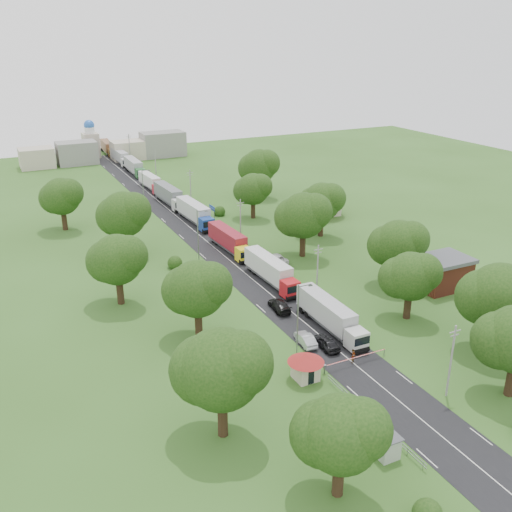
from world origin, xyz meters
TOP-DOWN VIEW (x-y plane):
  - ground at (0.00, 0.00)m, footprint 260.00×260.00m
  - road at (0.00, 20.00)m, footprint 8.00×200.00m
  - boom_barrier at (-1.36, -25.00)m, footprint 9.22×0.35m
  - guard_booth at (-7.20, -25.00)m, footprint 4.40×4.40m
  - kiosk at (-7.00, -40.00)m, footprint 2.30×2.30m
  - guard_rail at (-5.00, -35.00)m, footprint 0.10×17.00m
  - info_sign at (5.20, 35.00)m, footprint 0.12×3.10m
  - pole_0 at (5.50, -35.00)m, footprint 1.60×0.24m
  - pole_1 at (5.50, -7.00)m, footprint 1.60×0.24m
  - pole_2 at (5.50, 21.00)m, footprint 1.60×0.24m
  - pole_3 at (5.50, 49.00)m, footprint 1.60×0.24m
  - pole_4 at (5.50, 77.00)m, footprint 1.60×0.24m
  - pole_5 at (5.50, 105.00)m, footprint 1.60×0.24m
  - lamp_0 at (-5.35, -20.00)m, footprint 2.03×0.22m
  - lamp_1 at (-5.35, 15.00)m, footprint 2.03×0.22m
  - lamp_2 at (-5.35, 50.00)m, footprint 2.03×0.22m
  - tree_1 at (17.99, -29.83)m, footprint 9.60×9.60m
  - tree_2 at (13.99, -17.86)m, footprint 8.00×8.00m
  - tree_3 at (19.99, -7.84)m, footprint 8.80×8.80m
  - tree_4 at (12.99, 10.17)m, footprint 9.60×9.60m
  - tree_5 at (21.99, 18.16)m, footprint 8.80×8.80m
  - tree_6 at (14.99, 35.14)m, footprint 8.00×8.00m
  - tree_7 at (23.99, 50.17)m, footprint 9.60×9.60m
  - tree_8 at (-14.01, -41.86)m, footprint 8.00×8.00m
  - tree_9 at (-20.01, -29.83)m, footprint 9.60×9.60m
  - tree_10 at (-15.01, -9.84)m, footprint 8.80×8.80m
  - tree_11 at (-22.01, 5.16)m, footprint 8.80×8.80m
  - tree_12 at (-16.01, 25.17)m, footprint 9.60×9.60m
  - tree_13 at (-24.01, 45.16)m, footprint 8.80×8.80m
  - house_brick at (26.00, -12.00)m, footprint 8.60×6.60m
  - house_cream at (30.00, 30.00)m, footprint 10.08×10.08m
  - distant_town at (0.68, 110.00)m, footprint 52.00×8.00m
  - church at (-4.00, 118.00)m, footprint 5.00×5.00m
  - truck_0 at (2.14, -15.80)m, footprint 2.63×14.85m
  - truck_1 at (2.12, 1.77)m, footprint 2.94×15.03m
  - truck_2 at (1.90, 18.21)m, footprint 3.09×14.69m
  - truck_3 at (2.11, 37.22)m, footprint 3.35×15.76m
  - truck_4 at (1.62, 53.36)m, footprint 3.28×15.53m
  - truck_5 at (1.64, 69.17)m, footprint 3.00×13.85m
  - truck_6 at (2.38, 88.45)m, footprint 2.63×15.15m
  - truck_7 at (2.26, 104.51)m, footprint 2.85×14.59m
  - truck_8 at (2.20, 122.23)m, footprint 3.08×14.87m
  - car_lane_front at (-1.00, -20.00)m, footprint 2.22×4.89m
  - car_lane_mid at (-3.00, -18.00)m, footprint 2.11×4.70m
  - car_lane_rear at (-1.35, -7.65)m, footprint 2.66×5.47m
  - car_verge_near at (7.32, 9.33)m, footprint 2.47×5.22m
  - car_verge_far at (5.50, 28.90)m, footprint 1.87×4.54m
  - pedestrian_near at (0.04, -24.50)m, footprint 0.79×0.71m
  - pedestrian_booth at (-6.50, -24.33)m, footprint 1.11×1.19m

SIDE VIEW (x-z plane):
  - ground at x=0.00m, z-range 0.00..0.00m
  - road at x=0.00m, z-range -0.02..0.02m
  - guard_rail at x=-5.00m, z-range -0.85..0.85m
  - car_verge_near at x=7.32m, z-range 0.00..1.44m
  - car_lane_mid at x=-3.00m, z-range 0.00..1.50m
  - car_lane_rear at x=-1.35m, z-range 0.00..1.53m
  - car_verge_far at x=5.50m, z-range 0.00..1.54m
  - car_lane_front at x=-1.00m, z-range 0.00..1.63m
  - boom_barrier at x=-1.36m, z-range 0.30..1.48m
  - pedestrian_near at x=0.04m, z-range 0.00..1.82m
  - pedestrian_booth at x=-6.50m, z-range 0.00..1.94m
  - kiosk at x=-7.00m, z-range 0.02..2.43m
  - truck_5 at x=1.64m, z-range 0.12..3.94m
  - truck_7 at x=2.26m, z-range 0.12..4.16m
  - truck_2 at x=1.90m, z-range 0.12..4.18m
  - guard_booth at x=-7.20m, z-range 0.44..3.89m
  - truck_8 at x=2.20m, z-range 0.13..4.24m
  - truck_0 at x=2.14m, z-range 0.13..4.24m
  - truck_1 at x=2.12m, z-range 0.13..4.28m
  - truck_6 at x=2.38m, z-range 0.13..4.33m
  - truck_4 at x=1.62m, z-range 0.13..4.42m
  - truck_3 at x=2.11m, z-range 0.13..4.49m
  - house_brick at x=26.00m, z-range 0.05..5.25m
  - info_sign at x=5.20m, z-range 0.95..5.05m
  - distant_town at x=0.68m, z-range -0.51..7.49m
  - house_cream at x=30.00m, z-range 0.74..6.54m
  - pole_0 at x=5.50m, z-range 0.18..9.18m
  - pole_1 at x=5.50m, z-range 0.18..9.18m
  - pole_2 at x=5.50m, z-range 0.18..9.18m
  - pole_3 at x=5.50m, z-range 0.18..9.18m
  - pole_4 at x=5.50m, z-range 0.18..9.18m
  - pole_5 at x=5.50m, z-range 0.18..9.18m
  - church at x=-4.00m, z-range -0.76..11.54m
  - lamp_0 at x=-5.35m, z-range 0.55..10.55m
  - lamp_1 at x=-5.35m, z-range 0.55..10.55m
  - lamp_2 at x=-5.35m, z-range 0.55..10.55m
  - tree_2 at x=13.99m, z-range 1.55..11.65m
  - tree_6 at x=14.99m, z-range 1.55..11.65m
  - tree_8 at x=-14.01m, z-range 1.55..11.65m
  - tree_3 at x=19.99m, z-range 1.69..12.76m
  - tree_5 at x=21.99m, z-range 1.69..12.76m
  - tree_10 at x=-15.01m, z-range 1.69..12.76m
  - tree_11 at x=-22.01m, z-range 1.69..12.76m
  - tree_13 at x=-24.01m, z-range 1.69..12.76m
  - tree_1 at x=17.99m, z-range 1.83..13.88m
  - tree_4 at x=12.99m, z-range 1.83..13.88m
  - tree_7 at x=23.99m, z-range 1.83..13.88m
  - tree_9 at x=-20.01m, z-range 1.83..13.88m
  - tree_12 at x=-16.01m, z-range 1.83..13.88m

